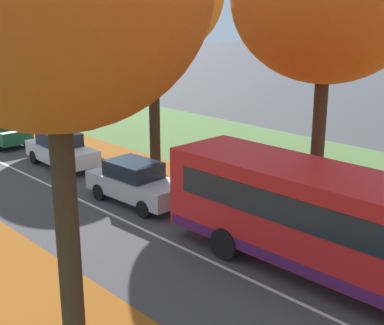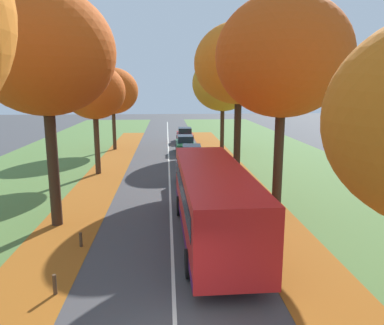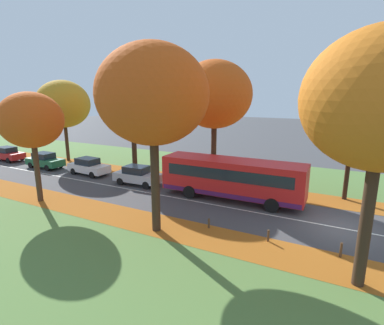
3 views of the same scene
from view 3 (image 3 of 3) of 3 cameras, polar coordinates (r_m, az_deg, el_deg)
The scene contains 20 objects.
ground_plane at distance 19.83m, azimuth 26.45°, elevation -11.11°, with size 160.00×160.00×0.00m, color #424244.
leaf_litter_left at distance 20.91m, azimuth -16.50°, elevation -8.99°, with size 2.80×60.00×0.00m, color #9E5619.
grass_verge_right at distance 34.75m, azimuth -7.87°, elevation 0.16°, with size 12.00×90.00×0.01m, color #517538.
leaf_litter_right at distance 27.82m, azimuth -3.27°, elevation -2.96°, with size 2.80×60.00×0.00m, color #9E5619.
road_centre_line at distance 28.04m, azimuth -18.84°, elevation -3.54°, with size 0.12×80.00×0.01m, color silver.
tree_left_nearest at distance 12.81m, azimuth 32.62°, elevation 9.88°, with size 5.75×5.75×10.01m.
tree_left_near at distance 16.01m, azimuth -7.49°, elevation 12.62°, with size 5.91×5.91×10.26m.
tree_left_mid at distance 23.55m, azimuth -28.31°, elevation 7.05°, with size 4.29×4.29×7.80m.
tree_right_nearest at distance 23.97m, azimuth 28.32°, elevation 6.30°, with size 5.02×5.02×7.76m.
tree_right_near at distance 25.72m, azimuth 4.33°, elevation 12.73°, with size 6.30×6.30×10.40m.
tree_right_mid at distance 29.69m, azimuth -11.39°, elevation 12.89°, with size 6.15×6.15×10.52m.
tree_right_far at distance 37.20m, azimuth -23.32°, elevation 10.17°, with size 5.86×5.86×9.14m.
bollard_second at distance 16.46m, azimuth 26.50°, elevation -14.69°, with size 0.12×0.12×0.74m, color #4C3823.
bollard_third at distance 16.74m, azimuth 14.31°, elevation -13.36°, with size 0.12×0.12×0.65m, color #4C3823.
bollard_fourth at distance 17.75m, azimuth 3.22°, elevation -11.49°, with size 0.12×0.12×0.58m, color #4C3823.
bus at distance 22.06m, azimuth 7.63°, elevation -2.75°, with size 2.79×10.44×2.98m.
car_silver_lead at distance 26.06m, azimuth -10.29°, elevation -2.42°, with size 1.94×4.28×1.62m.
car_white_following at distance 30.45m, azimuth -19.09°, elevation -0.70°, with size 1.94×4.28×1.62m.
car_green_third_in_line at distance 34.96m, azimuth -26.22°, elevation 0.37°, with size 1.79×4.21×1.62m.
car_red_fourth_in_line at distance 40.88m, azimuth -31.71°, elevation 1.41°, with size 1.81×4.22×1.62m.
Camera 3 is at (-18.30, 0.18, 7.64)m, focal length 28.00 mm.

